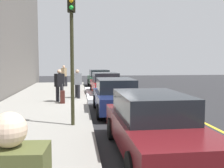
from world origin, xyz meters
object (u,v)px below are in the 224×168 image
parked_car_maroon (153,124)px  pedestrian_black_coat (60,85)px  parked_car_navy (116,96)px  pedestrian_grey_coat (77,83)px  pedestrian_tan_coat (64,75)px  parked_car_green (99,78)px  traffic_light_pole (72,35)px  parked_car_red (106,84)px  rolling_suitcase (63,97)px

parked_car_maroon → pedestrian_black_coat: size_ratio=2.78×
parked_car_navy → pedestrian_grey_coat: (-3.85, -1.73, 0.28)m
pedestrian_grey_coat → pedestrian_tan_coat: 7.43m
parked_car_navy → pedestrian_tan_coat: size_ratio=2.43×
parked_car_green → traffic_light_pole: traffic_light_pole is taller
pedestrian_grey_coat → pedestrian_black_coat: size_ratio=0.97×
parked_car_green → parked_car_red: (5.89, -0.02, -0.00)m
parked_car_red → parked_car_maroon: size_ratio=0.93×
parked_car_navy → traffic_light_pole: bearing=-34.4°
parked_car_maroon → parked_car_red: bearing=-179.9°
parked_car_maroon → rolling_suitcase: parked_car_maroon is taller
parked_car_navy → parked_car_green: bearing=179.2°
parked_car_navy → pedestrian_black_coat: pedestrian_black_coat is taller
pedestrian_tan_coat → traffic_light_pole: (13.91, 1.04, 2.06)m
parked_car_maroon → traffic_light_pole: 4.14m
parked_car_red → parked_car_navy: same height
parked_car_red → parked_car_maroon: 11.49m
parked_car_green → pedestrian_grey_coat: pedestrian_grey_coat is taller
parked_car_red → traffic_light_pole: bearing=-12.8°
parked_car_red → pedestrian_black_coat: 4.52m
parked_car_maroon → traffic_light_pole: bearing=-143.0°
pedestrian_grey_coat → pedestrian_tan_coat: (-7.34, -1.17, 0.06)m
pedestrian_grey_coat → pedestrian_black_coat: pedestrian_black_coat is taller
pedestrian_black_coat → pedestrian_tan_coat: size_ratio=0.96×
parked_car_green → pedestrian_grey_coat: (8.12, -1.89, 0.28)m
parked_car_green → parked_car_maroon: (17.37, 0.00, 0.00)m
parked_car_green → traffic_light_pole: size_ratio=1.01×
parked_car_maroon → rolling_suitcase: 7.89m
pedestrian_grey_coat → traffic_light_pole: (6.56, -0.13, 2.12)m
parked_car_navy → rolling_suitcase: 3.21m
pedestrian_black_coat → rolling_suitcase: pedestrian_black_coat is taller
pedestrian_black_coat → pedestrian_tan_coat: bearing=-178.4°
pedestrian_tan_coat → rolling_suitcase: pedestrian_tan_coat is taller
parked_car_maroon → pedestrian_tan_coat: 16.88m
traffic_light_pole → parked_car_green: bearing=172.2°
parked_car_navy → parked_car_maroon: 5.41m
parked_car_red → pedestrian_grey_coat: (2.23, -1.87, 0.28)m
pedestrian_black_coat → traffic_light_pole: bearing=8.7°
pedestrian_black_coat → traffic_light_pole: size_ratio=0.38×
parked_car_green → parked_car_maroon: 17.37m
parked_car_maroon → pedestrian_grey_coat: (-9.26, -1.90, 0.28)m
parked_car_navy → parked_car_maroon: size_ratio=0.91×
pedestrian_tan_coat → traffic_light_pole: size_ratio=0.40×
parked_car_maroon → pedestrian_grey_coat: pedestrian_grey_coat is taller
pedestrian_grey_coat → rolling_suitcase: size_ratio=1.67×
pedestrian_black_coat → pedestrian_tan_coat: pedestrian_tan_coat is taller
parked_car_navy → pedestrian_black_coat: (-2.55, -2.66, 0.31)m
parked_car_maroon → pedestrian_black_coat: 8.45m
parked_car_red → parked_car_navy: 6.08m
parked_car_maroon → traffic_light_pole: (-2.69, -2.03, 2.40)m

